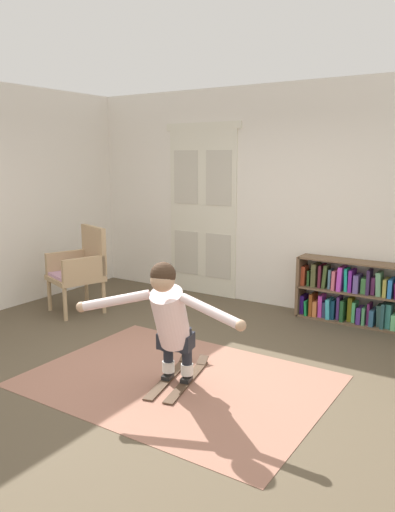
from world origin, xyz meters
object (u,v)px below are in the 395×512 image
(wicker_chair, at_px, (81,267))
(skis_pair, at_px, (179,377))
(bookshelf, at_px, (366,298))
(person_skier, at_px, (170,316))

(wicker_chair, distance_m, skis_pair, 2.53)
(bookshelf, distance_m, wicker_chair, 3.57)
(skis_pair, bearing_deg, bookshelf, 67.56)
(skis_pair, distance_m, person_skier, 0.67)
(person_skier, bearing_deg, skis_pair, 103.08)
(person_skier, bearing_deg, bookshelf, 69.94)
(wicker_chair, relative_size, person_skier, 0.76)
(wicker_chair, xyz_separation_m, person_skier, (2.30, -1.20, 0.08))
(bookshelf, bearing_deg, wicker_chair, -156.21)
(skis_pair, height_order, person_skier, person_skier)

